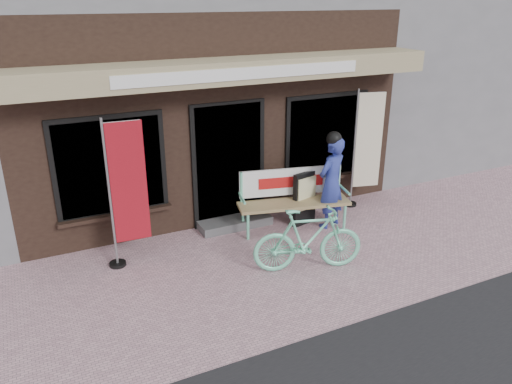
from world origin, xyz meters
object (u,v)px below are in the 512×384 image
person (332,181)px  menu_stand (305,198)px  bench (293,194)px  bicycle (308,240)px  nobori_red (126,191)px  nobori_cream (366,147)px

person → menu_stand: person is taller
bench → person: 0.71m
bicycle → nobori_red: 2.76m
person → nobori_red: (-3.47, 0.19, 0.33)m
bench → menu_stand: 0.28m
nobori_cream → menu_stand: bearing=-155.3°
nobori_cream → bench: bearing=-156.7°
menu_stand → nobori_cream: bearing=-2.1°
bench → nobori_red: (-2.84, -0.06, 0.57)m
bicycle → nobori_red: bearing=77.1°
bench → nobori_cream: (1.74, 0.29, 0.56)m
nobori_cream → menu_stand: (-1.48, -0.28, -0.67)m
bicycle → person: bearing=-28.3°
bench → bicycle: size_ratio=1.22×
person → nobori_cream: bearing=5.0°
bicycle → menu_stand: 1.60m
bicycle → nobori_red: (-2.31, 1.33, 0.69)m
nobori_cream → menu_stand: nobori_cream is taller
menu_stand → bicycle: bearing=-132.1°
person → nobori_red: bearing=156.1°
nobori_red → nobori_cream: bearing=7.0°
nobori_cream → menu_stand: size_ratio=2.33×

